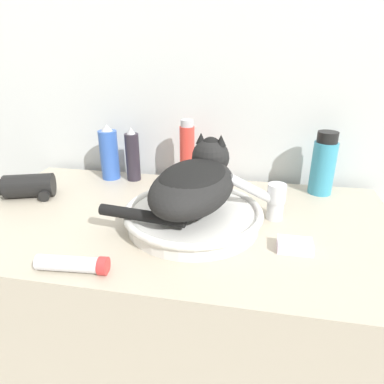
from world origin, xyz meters
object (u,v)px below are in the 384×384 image
(cat, at_px, (195,181))
(shampoo_bottle_tall, at_px, (187,153))
(spray_bottle_trigger, at_px, (109,154))
(faucet, at_px, (270,198))
(hair_dryer, at_px, (30,186))
(mouthwash_bottle, at_px, (323,164))
(hairspray_can_black, at_px, (133,156))
(cream_tube, at_px, (73,264))
(soap_bar, at_px, (295,246))

(cat, height_order, shampoo_bottle_tall, shampoo_bottle_tall)
(spray_bottle_trigger, bearing_deg, faucet, -21.67)
(hair_dryer, bearing_deg, mouthwash_bottle, 173.34)
(cat, height_order, hairspray_can_black, cat)
(cat, bearing_deg, hairspray_can_black, 55.98)
(spray_bottle_trigger, distance_m, shampoo_bottle_tall, 0.27)
(faucet, bearing_deg, cat, -3.92)
(faucet, xyz_separation_m, shampoo_bottle_tall, (-0.27, 0.21, 0.04))
(faucet, bearing_deg, mouthwash_bottle, -147.62)
(hairspray_can_black, distance_m, shampoo_bottle_tall, 0.19)
(hairspray_can_black, bearing_deg, cream_tube, -83.86)
(hair_dryer, bearing_deg, cat, 152.89)
(cat, distance_m, faucet, 0.21)
(hairspray_can_black, relative_size, mouthwash_bottle, 0.94)
(cat, distance_m, hair_dryer, 0.54)
(spray_bottle_trigger, bearing_deg, hairspray_can_black, 0.00)
(faucet, height_order, spray_bottle_trigger, spray_bottle_trigger)
(hairspray_can_black, xyz_separation_m, shampoo_bottle_tall, (0.19, -0.00, 0.02))
(shampoo_bottle_tall, xyz_separation_m, cream_tube, (-0.13, -0.53, -0.09))
(faucet, distance_m, soap_bar, 0.16)
(faucet, distance_m, hairspray_can_black, 0.50)
(cat, bearing_deg, shampoo_bottle_tall, 27.15)
(shampoo_bottle_tall, bearing_deg, hairspray_can_black, 180.00)
(hair_dryer, xyz_separation_m, soap_bar, (0.78, -0.16, -0.02))
(spray_bottle_trigger, bearing_deg, shampoo_bottle_tall, -0.00)
(cream_tube, bearing_deg, cat, 50.82)
(shampoo_bottle_tall, distance_m, cream_tube, 0.55)
(mouthwash_bottle, bearing_deg, hairspray_can_black, 180.00)
(shampoo_bottle_tall, relative_size, soap_bar, 2.73)
(cream_tube, relative_size, hair_dryer, 0.88)
(mouthwash_bottle, xyz_separation_m, cream_tube, (-0.56, -0.53, -0.08))
(hairspray_can_black, bearing_deg, shampoo_bottle_tall, -0.00)
(cream_tube, bearing_deg, hair_dryer, 134.37)
(spray_bottle_trigger, bearing_deg, soap_bar, -31.03)
(cat, xyz_separation_m, spray_bottle_trigger, (-0.35, 0.27, -0.03))
(hairspray_can_black, height_order, spray_bottle_trigger, spray_bottle_trigger)
(spray_bottle_trigger, distance_m, cream_tube, 0.55)
(spray_bottle_trigger, bearing_deg, cream_tube, -74.97)
(hairspray_can_black, distance_m, cream_tube, 0.53)
(cat, distance_m, hairspray_can_black, 0.38)
(cat, bearing_deg, hair_dryer, 93.91)
(cat, bearing_deg, cream_tube, 152.44)
(shampoo_bottle_tall, height_order, cream_tube, shampoo_bottle_tall)
(spray_bottle_trigger, bearing_deg, mouthwash_bottle, 0.00)
(faucet, xyz_separation_m, soap_bar, (0.06, -0.15, -0.05))
(faucet, height_order, hair_dryer, faucet)
(hairspray_can_black, xyz_separation_m, soap_bar, (0.51, -0.36, -0.07))
(cream_tube, height_order, soap_bar, cream_tube)
(faucet, height_order, cream_tube, faucet)
(mouthwash_bottle, relative_size, cream_tube, 1.28)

